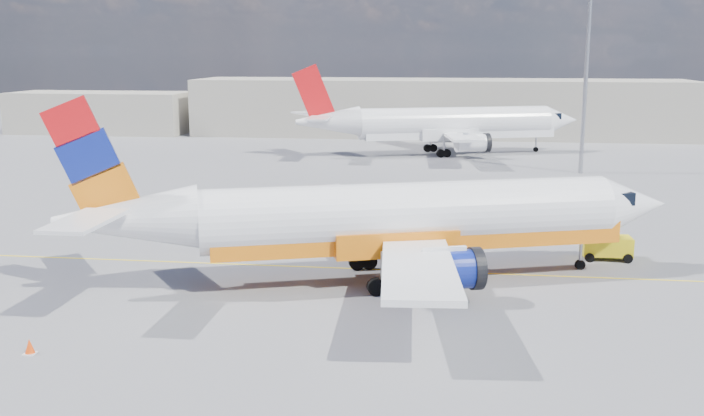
# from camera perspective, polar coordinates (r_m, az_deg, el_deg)

# --- Properties ---
(ground) EXTENTS (240.00, 240.00, 0.00)m
(ground) POSITION_cam_1_polar(r_m,az_deg,el_deg) (41.60, -3.52, -5.42)
(ground) COLOR slate
(ground) RESTS_ON ground
(taxi_line) EXTENTS (70.00, 0.15, 0.01)m
(taxi_line) POSITION_cam_1_polar(r_m,az_deg,el_deg) (44.42, -2.77, -4.31)
(taxi_line) COLOR yellow
(taxi_line) RESTS_ON ground
(terminal_main) EXTENTS (70.00, 14.00, 8.00)m
(terminal_main) POSITION_cam_1_polar(r_m,az_deg,el_deg) (114.36, 6.35, 7.28)
(terminal_main) COLOR #A5A08E
(terminal_main) RESTS_ON ground
(terminal_annex) EXTENTS (26.00, 10.00, 6.00)m
(terminal_annex) POSITION_cam_1_polar(r_m,az_deg,el_deg) (123.32, -17.78, 6.63)
(terminal_annex) COLOR #A5A08E
(terminal_annex) RESTS_ON ground
(main_jet) EXTENTS (33.00, 25.04, 10.03)m
(main_jet) POSITION_cam_1_polar(r_m,az_deg,el_deg) (41.06, 2.79, -0.82)
(main_jet) COLOR white
(main_jet) RESTS_ON ground
(second_jet) EXTENTS (34.76, 26.34, 10.59)m
(second_jet) POSITION_cam_1_polar(r_m,az_deg,el_deg) (93.02, 6.81, 6.05)
(second_jet) COLOR white
(second_jet) RESTS_ON ground
(gse_tug) EXTENTS (2.86, 1.83, 2.00)m
(gse_tug) POSITION_cam_1_polar(r_m,az_deg,el_deg) (48.14, 17.91, -2.47)
(gse_tug) COLOR black
(gse_tug) RESTS_ON ground
(traffic_cone) EXTENTS (0.46, 0.46, 0.64)m
(traffic_cone) POSITION_cam_1_polar(r_m,az_deg,el_deg) (34.54, -22.40, -9.30)
(traffic_cone) COLOR white
(traffic_cone) RESTS_ON ground
(floodlight_mast) EXTENTS (1.40, 1.40, 19.22)m
(floodlight_mast) POSITION_cam_1_polar(r_m,az_deg,el_deg) (80.89, 16.73, 10.55)
(floodlight_mast) COLOR #96969D
(floodlight_mast) RESTS_ON ground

